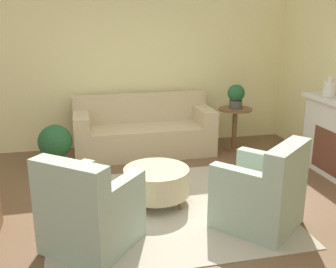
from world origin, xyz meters
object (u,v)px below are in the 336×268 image
at_px(vase_mantel_near, 330,88).
at_px(ottoman_table, 157,181).
at_px(potted_plant_floor, 55,143).
at_px(armchair_left, 89,213).
at_px(side_table, 235,122).
at_px(armchair_right, 263,195).
at_px(potted_plant_on_side_table, 236,95).
at_px(couch, 144,133).

bearing_deg(vase_mantel_near, ottoman_table, -167.24).
bearing_deg(vase_mantel_near, potted_plant_floor, 167.47).
xyz_separation_m(armchair_left, side_table, (2.51, 2.50, 0.12)).
height_order(armchair_left, vase_mantel_near, vase_mantel_near).
bearing_deg(ottoman_table, armchair_right, -38.96).
bearing_deg(ottoman_table, vase_mantel_near, 12.76).
height_order(armchair_right, potted_plant_on_side_table, potted_plant_on_side_table).
xyz_separation_m(couch, potted_plant_floor, (-1.39, -0.43, 0.05)).
bearing_deg(armchair_right, potted_plant_on_side_table, 74.18).
height_order(ottoman_table, potted_plant_on_side_table, potted_plant_on_side_table).
relative_size(couch, vase_mantel_near, 8.30).
distance_m(couch, vase_mantel_near, 2.90).
height_order(armchair_left, potted_plant_on_side_table, potted_plant_on_side_table).
bearing_deg(vase_mantel_near, potted_plant_on_side_table, 130.25).
relative_size(ottoman_table, side_table, 1.09).
relative_size(side_table, vase_mantel_near, 2.66).
height_order(armchair_right, potted_plant_floor, armchair_right).
height_order(ottoman_table, side_table, side_table).
distance_m(ottoman_table, potted_plant_floor, 1.90).
relative_size(armchair_right, vase_mantel_near, 4.00).
height_order(couch, armchair_left, armchair_left).
bearing_deg(side_table, armchair_right, -105.82).
bearing_deg(side_table, ottoman_table, -134.70).
bearing_deg(potted_plant_floor, ottoman_table, -50.02).
relative_size(armchair_right, ottoman_table, 1.37).
height_order(couch, ottoman_table, couch).
bearing_deg(armchair_left, vase_mantel_near, 21.92).
bearing_deg(ottoman_table, potted_plant_on_side_table, 45.30).
relative_size(armchair_left, potted_plant_floor, 1.60).
bearing_deg(couch, armchair_left, -110.35).
bearing_deg(armchair_left, couch, 69.65).
bearing_deg(vase_mantel_near, armchair_left, -158.08).
relative_size(ottoman_table, vase_mantel_near, 2.91).
distance_m(armchair_right, potted_plant_on_side_table, 2.66).
bearing_deg(armchair_right, armchair_left, 180.00).
bearing_deg(armchair_left, armchair_right, -0.00).
bearing_deg(armchair_right, vase_mantel_near, 40.10).
bearing_deg(armchair_left, side_table, 44.89).
bearing_deg(couch, potted_plant_on_side_table, -6.56).
bearing_deg(potted_plant_floor, armchair_left, -80.00).
xyz_separation_m(couch, potted_plant_on_side_table, (1.52, -0.17, 0.59)).
distance_m(armchair_left, vase_mantel_near, 3.81).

